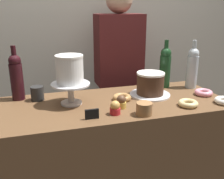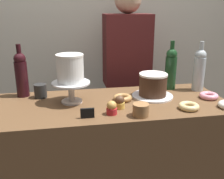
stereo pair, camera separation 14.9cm
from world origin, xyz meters
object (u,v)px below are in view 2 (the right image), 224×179
object	(u,v)px
barista_figure	(126,85)
white_layer_cake	(70,68)
cookie_stack	(141,110)
price_sign_chalkboard	(87,113)
coffee_cup_ceramic	(41,91)
cupcake_chocolate	(120,102)
wine_bottle_clear	(199,69)
donut_glazed	(189,106)
cupcake_caramel	(112,108)
cake_stand_pedestal	(71,89)
wine_bottle_green	(171,68)
wine_bottle_dark_red	(21,74)
donut_pink	(209,96)
chocolate_round_cake	(153,84)
donut_maple	(123,98)

from	to	relation	value
barista_figure	white_layer_cake	bearing A→B (deg)	-130.47
cookie_stack	price_sign_chalkboard	world-z (taller)	cookie_stack
cookie_stack	coffee_cup_ceramic	xyz separation A→B (m)	(-0.53, 0.38, 0.01)
cupcake_chocolate	price_sign_chalkboard	bearing A→B (deg)	-151.78
wine_bottle_clear	donut_glazed	xyz separation A→B (m)	(-0.21, -0.31, -0.13)
wine_bottle_clear	cupcake_caramel	world-z (taller)	wine_bottle_clear
wine_bottle_clear	white_layer_cake	bearing A→B (deg)	-174.07
cake_stand_pedestal	donut_glazed	size ratio (longest dim) A/B	1.96
wine_bottle_green	wine_bottle_dark_red	xyz separation A→B (m)	(-0.96, 0.02, 0.00)
cake_stand_pedestal	wine_bottle_clear	world-z (taller)	wine_bottle_clear
wine_bottle_green	price_sign_chalkboard	bearing A→B (deg)	-146.72
donut_pink	cupcake_caramel	bearing A→B (deg)	-167.80
cupcake_chocolate	price_sign_chalkboard	world-z (taller)	cupcake_chocolate
cupcake_caramel	cake_stand_pedestal	bearing A→B (deg)	133.25
chocolate_round_cake	cupcake_chocolate	xyz separation A→B (m)	(-0.24, -0.15, -0.04)
coffee_cup_ceramic	cupcake_chocolate	bearing A→B (deg)	-30.06
cake_stand_pedestal	price_sign_chalkboard	bearing A→B (deg)	-73.36
white_layer_cake	price_sign_chalkboard	xyz separation A→B (m)	(0.07, -0.24, -0.18)
wine_bottle_clear	cupcake_chocolate	distance (m)	0.63
cake_stand_pedestal	cupcake_chocolate	xyz separation A→B (m)	(0.26, -0.14, -0.05)
price_sign_chalkboard	coffee_cup_ceramic	bearing A→B (deg)	125.77
wine_bottle_green	donut_pink	distance (m)	0.31
donut_glazed	wine_bottle_clear	bearing A→B (deg)	55.68
wine_bottle_clear	donut_glazed	world-z (taller)	wine_bottle_clear
cupcake_caramel	wine_bottle_dark_red	bearing A→B (deg)	142.51
coffee_cup_ceramic	chocolate_round_cake	bearing A→B (deg)	-8.76
donut_pink	coffee_cup_ceramic	distance (m)	1.03
cupcake_caramel	price_sign_chalkboard	bearing A→B (deg)	-168.64
wine_bottle_dark_red	donut_maple	size ratio (longest dim) A/B	2.91
donut_pink	donut_maple	distance (m)	0.53
white_layer_cake	donut_glazed	distance (m)	0.69
chocolate_round_cake	wine_bottle_green	xyz separation A→B (m)	(0.17, 0.14, 0.07)
coffee_cup_ceramic	cookie_stack	bearing A→B (deg)	-35.69
cupcake_caramel	donut_pink	xyz separation A→B (m)	(0.63, 0.14, -0.02)
wine_bottle_clear	donut_pink	bearing A→B (deg)	-93.32
white_layer_cake	cupcake_caramel	distance (m)	0.34
cake_stand_pedestal	cupcake_chocolate	size ratio (longest dim) A/B	2.96
barista_figure	donut_glazed	bearing A→B (deg)	-76.96
cupcake_chocolate	wine_bottle_dark_red	bearing A→B (deg)	151.05
donut_maple	price_sign_chalkboard	distance (m)	0.32
wine_bottle_dark_red	donut_glazed	world-z (taller)	wine_bottle_dark_red
cake_stand_pedestal	donut_glazed	world-z (taller)	cake_stand_pedestal
cupcake_caramel	donut_pink	bearing A→B (deg)	12.20
chocolate_round_cake	barista_figure	distance (m)	0.54
white_layer_cake	cookie_stack	bearing A→B (deg)	-37.33
wine_bottle_clear	cupcake_chocolate	size ratio (longest dim) A/B	4.38
cupcake_caramel	price_sign_chalkboard	size ratio (longest dim) A/B	1.06
cupcake_caramel	donut_glazed	bearing A→B (deg)	-0.79
white_layer_cake	cupcake_chocolate	xyz separation A→B (m)	(0.26, -0.14, -0.17)
cake_stand_pedestal	wine_bottle_green	distance (m)	0.69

